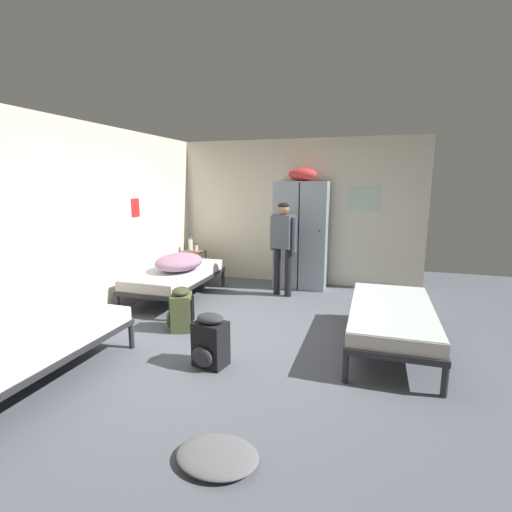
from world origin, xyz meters
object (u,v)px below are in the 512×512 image
bedding_heap (179,262)px  clothes_pile_grey (217,456)px  person_traveler (283,240)px  water_bottle (191,244)px  bed_left_front (30,344)px  lotion_bottle (196,248)px  bed_right (391,315)px  bed_left_rear (176,275)px  locker_bank (301,233)px  shelf_unit (194,262)px  backpack_olive (181,310)px  backpack_black (210,341)px

bedding_heap → clothes_pile_grey: bedding_heap is taller
person_traveler → bedding_heap: bearing=-152.9°
water_bottle → bed_left_front: bearing=-85.2°
bed_left_front → lotion_bottle: bearing=92.7°
bed_right → water_bottle: 4.11m
bed_left_rear → water_bottle: bearing=105.8°
locker_bank → shelf_unit: bearing=-175.8°
bed_left_rear → bedding_heap: (0.10, -0.06, 0.24)m
bedding_heap → clothes_pile_grey: 3.70m
bed_left_rear → person_traveler: person_traveler is taller
bed_left_front → clothes_pile_grey: bearing=-12.2°
bedding_heap → water_bottle: bearing=109.1°
water_bottle → clothes_pile_grey: size_ratio=0.43×
shelf_unit → clothes_pile_grey: (2.29, -4.31, -0.31)m
shelf_unit → locker_bank: bearing=4.2°
bed_left_front → person_traveler: (1.57, 3.41, 0.53)m
backpack_olive → clothes_pile_grey: bearing=-56.3°
person_traveler → water_bottle: person_traveler is taller
bed_left_front → locker_bank: bearing=66.5°
bed_left_front → bed_right: bearing=29.2°
lotion_bottle → bed_left_rear: bearing=-80.8°
shelf_unit → backpack_black: 3.51m
shelf_unit → clothes_pile_grey: size_ratio=1.00×
bedding_heap → backpack_black: (1.34, -1.86, -0.36)m
bed_left_rear → water_bottle: 1.25m
locker_bank → water_bottle: locker_bank is taller
shelf_unit → bed_right: 4.02m
bedding_heap → lotion_bottle: bedding_heap is taller
bedding_heap → person_traveler: bearing=27.1°
bed_right → bedding_heap: bedding_heap is taller
shelf_unit → backpack_black: size_ratio=1.04×
locker_bank → water_bottle: (-2.08, -0.13, -0.29)m
bed_left_front → lotion_bottle: (-0.18, 3.83, 0.25)m
locker_bank → water_bottle: size_ratio=8.38×
locker_bank → clothes_pile_grey: bearing=-86.3°
shelf_unit → bed_right: (3.44, -2.08, 0.04)m
bedding_heap → water_bottle: size_ratio=3.60×
bed_left_front → bedding_heap: 2.67m
person_traveler → backpack_olive: size_ratio=2.76×
clothes_pile_grey → locker_bank: bearing=93.7°
locker_bank → lotion_bottle: size_ratio=14.32×
bed_left_rear → bed_left_front: bearing=-90.0°
locker_bank → backpack_olive: bearing=-113.5°
water_bottle → backpack_black: size_ratio=0.45×
bed_right → backpack_olive: 2.51m
bed_left_rear → clothes_pile_grey: bearing=-57.2°
locker_bank → bed_left_front: locker_bank is taller
lotion_bottle → backpack_black: 3.46m
backpack_black → shelf_unit: bearing=118.8°
locker_bank → shelf_unit: locker_bank is taller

